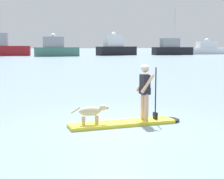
# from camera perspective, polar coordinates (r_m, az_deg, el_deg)

# --- Properties ---
(ground_plane) EXTENTS (400.00, 400.00, 0.00)m
(ground_plane) POSITION_cam_1_polar(r_m,az_deg,el_deg) (9.82, 1.70, -5.95)
(ground_plane) COLOR gray
(paddleboard) EXTENTS (3.39, 0.79, 0.10)m
(paddleboard) POSITION_cam_1_polar(r_m,az_deg,el_deg) (9.89, 2.93, -5.56)
(paddleboard) COLOR yellow
(paddleboard) RESTS_ON ground_plane
(person_paddler) EXTENTS (0.61, 0.49, 1.62)m
(person_paddler) POSITION_cam_1_polar(r_m,az_deg,el_deg) (9.91, 5.58, 0.20)
(person_paddler) COLOR tan
(person_paddler) RESTS_ON paddleboard
(dog) EXTENTS (1.09, 0.25, 0.53)m
(dog) POSITION_cam_1_polar(r_m,az_deg,el_deg) (9.44, -3.38, -3.68)
(dog) COLOR #CCB78C
(dog) RESTS_ON paddleboard
(moored_boat_port) EXTENTS (8.52, 3.31, 4.45)m
(moored_boat_port) POSITION_cam_1_polar(r_m,az_deg,el_deg) (68.20, -9.37, 6.70)
(moored_boat_port) COLOR #3F7266
(moored_boat_port) RESTS_ON ground_plane
(moored_boat_outer) EXTENTS (9.14, 4.71, 4.97)m
(moored_boat_outer) POSITION_cam_1_polar(r_m,az_deg,el_deg) (73.90, 0.61, 7.00)
(moored_boat_outer) COLOR black
(moored_boat_outer) RESTS_ON ground_plane
(moored_boat_far_port) EXTENTS (8.91, 3.26, 10.61)m
(moored_boat_far_port) POSITION_cam_1_polar(r_m,az_deg,el_deg) (77.73, 9.93, 6.75)
(moored_boat_far_port) COLOR black
(moored_boat_far_port) RESTS_ON ground_plane
(moored_boat_starboard) EXTENTS (10.56, 2.94, 3.76)m
(moored_boat_starboard) POSITION_cam_1_polar(r_m,az_deg,el_deg) (85.88, 15.82, 6.49)
(moored_boat_starboard) COLOR white
(moored_boat_starboard) RESTS_ON ground_plane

